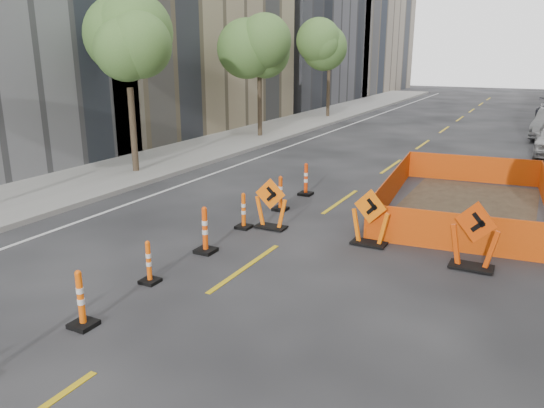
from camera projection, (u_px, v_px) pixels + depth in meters
The scene contains 17 objects.
ground_plane at pixel (118, 356), 8.32m from camera, with size 140.00×140.00×0.00m, color black.
sidewalk_left at pixel (157, 162), 22.51m from camera, with size 4.00×90.00×0.15m, color gray.
bld_left_d at pixel (278, 23), 47.30m from camera, with size 12.00×16.00×14.00m, color #4C4C51.
bld_left_e at pixel (343, 2), 60.45m from camera, with size 12.00×20.00×20.00m, color gray.
tree_l_b at pixel (128, 53), 19.30m from camera, with size 2.80×2.80×5.95m.
tree_l_c at pixel (259, 52), 27.82m from camera, with size 2.80×2.80×5.95m.
tree_l_d at pixel (329, 52), 36.34m from camera, with size 2.80×2.80×5.95m.
channelizer_3 at pixel (81, 299), 9.07m from camera, with size 0.42×0.42×1.06m, color #F1590A, non-canonical shape.
channelizer_4 at pixel (149, 262), 10.83m from camera, with size 0.36×0.36×0.92m, color #F2570A, non-canonical shape.
channelizer_5 at pixel (205, 230), 12.45m from camera, with size 0.45×0.45×1.13m, color #E74809, non-canonical shape.
channelizer_6 at pixel (244, 211), 14.18m from camera, with size 0.39×0.39×0.99m, color #E35409, non-canonical shape.
channelizer_7 at pixel (280, 193), 15.78m from camera, with size 0.42×0.42×1.06m, color #D54608, non-canonical shape.
channelizer_8 at pixel (306, 179), 17.47m from camera, with size 0.43×0.43×1.08m, color red, non-canonical shape.
chevron_sign_left at pixel (271, 204), 14.12m from camera, with size 0.93×0.56×1.39m, color #FF670A, non-canonical shape.
chevron_sign_center at pixel (370, 217), 12.90m from camera, with size 0.95×0.57×1.43m, color orange, non-canonical shape.
chevron_sign_right at pixel (475, 235), 11.45m from camera, with size 1.03×0.62×1.55m, color #D64009, non-canonical shape.
safety_fence at pixel (467, 194), 15.89m from camera, with size 4.49×7.64×0.96m, color orange, non-canonical shape.
Camera 1 is at (5.53, -5.38, 4.61)m, focal length 35.00 mm.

